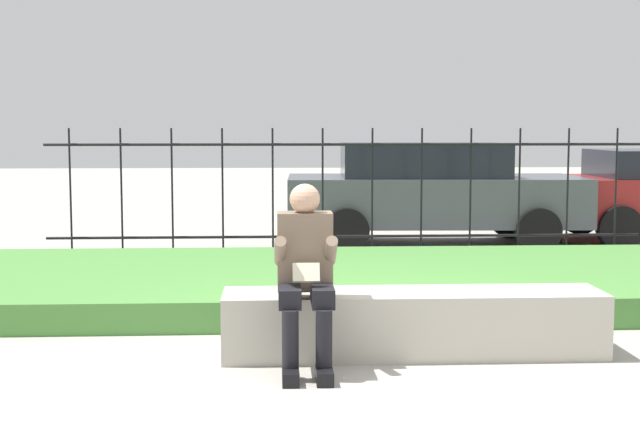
{
  "coord_description": "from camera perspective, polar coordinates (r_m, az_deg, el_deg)",
  "views": [
    {
      "loc": [
        -0.89,
        -6.32,
        1.65
      ],
      "look_at": [
        -0.42,
        2.79,
        0.77
      ],
      "focal_mm": 50.0,
      "sensor_mm": 36.0,
      "label": 1
    }
  ],
  "objects": [
    {
      "name": "ground_plane",
      "position": [
        6.59,
        4.95,
        -8.99
      ],
      "size": [
        60.0,
        60.0,
        0.0
      ],
      "primitive_type": "plane",
      "color": "#A8A399"
    },
    {
      "name": "stone_bench",
      "position": [
        6.56,
        5.98,
        -7.21
      ],
      "size": [
        2.76,
        0.56,
        0.47
      ],
      "color": "#B7B2A3",
      "rests_on": "ground_plane"
    },
    {
      "name": "person_seated_reader",
      "position": [
        6.08,
        -0.94,
        -3.52
      ],
      "size": [
        0.42,
        0.73,
        1.27
      ],
      "color": "black",
      "rests_on": "ground_plane"
    },
    {
      "name": "grass_berm",
      "position": [
        8.84,
        2.86,
        -4.38
      ],
      "size": [
        9.23,
        3.28,
        0.26
      ],
      "color": "#4C893D",
      "rests_on": "ground_plane"
    },
    {
      "name": "iron_fence",
      "position": [
        10.79,
        1.77,
        1.33
      ],
      "size": [
        7.23,
        0.03,
        1.64
      ],
      "color": "black",
      "rests_on": "ground_plane"
    },
    {
      "name": "car_parked_center",
      "position": [
        12.58,
        7.13,
        1.41
      ],
      "size": [
        4.13,
        1.96,
        1.43
      ],
      "rotation": [
        0.0,
        0.0,
        -0.04
      ],
      "color": "#4C5156",
      "rests_on": "ground_plane"
    }
  ]
}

